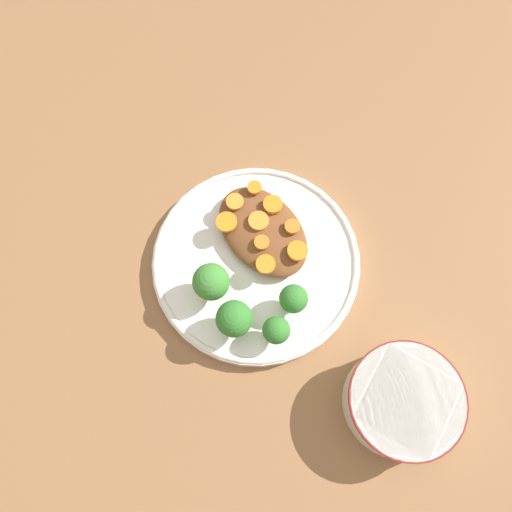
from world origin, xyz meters
The scene contains 17 objects.
ground_plane centered at (0.00, 0.00, 0.00)m, with size 4.00×4.00×0.00m, color #8C603D.
plate centered at (0.00, 0.00, 0.01)m, with size 0.26×0.26×0.02m.
dip_bowl centered at (0.24, 0.03, 0.03)m, with size 0.13×0.13×0.06m.
stew_mound centered at (-0.02, 0.03, 0.03)m, with size 0.14×0.09×0.03m, color brown.
broccoli_floret_0 centered at (0.05, -0.07, 0.05)m, with size 0.04×0.04×0.06m.
broccoli_floret_1 centered at (0.07, 0.00, 0.04)m, with size 0.03×0.03×0.05m.
broccoli_floret_2 centered at (0.00, -0.07, 0.05)m, with size 0.04×0.04×0.06m.
broccoli_floret_3 centered at (0.09, -0.04, 0.05)m, with size 0.03×0.03×0.05m.
carrot_slice_0 centered at (-0.03, 0.03, 0.04)m, with size 0.03×0.03×0.00m, color orange.
carrot_slice_1 centered at (0.00, 0.06, 0.05)m, with size 0.02×0.02×0.01m, color orange.
carrot_slice_2 centered at (-0.01, 0.01, 0.04)m, with size 0.02×0.02×0.00m, color orange.
carrot_slice_3 centered at (-0.04, 0.05, 0.05)m, with size 0.02×0.02×0.01m, color orange.
carrot_slice_4 centered at (-0.05, -0.01, 0.04)m, with size 0.03×0.03×0.00m, color orange.
carrot_slice_5 centered at (-0.07, 0.02, 0.04)m, with size 0.02×0.02×0.00m, color orange.
carrot_slice_6 centered at (0.03, 0.04, 0.05)m, with size 0.03×0.03×0.01m, color orange.
carrot_slice_7 centered at (0.02, 0.00, 0.05)m, with size 0.02×0.02×0.01m, color orange.
carrot_slice_8 centered at (-0.07, 0.05, 0.04)m, with size 0.02×0.02×0.00m, color orange.
Camera 1 is at (0.16, -0.12, 0.61)m, focal length 35.00 mm.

